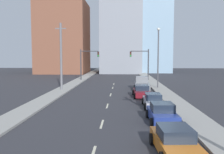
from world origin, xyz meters
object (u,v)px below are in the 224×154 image
(traffic_signal_right, at_px, (143,61))
(sedan_maroon, at_px, (142,92))
(sedan_blue, at_px, (162,113))
(sedan_silver, at_px, (153,101))
(traffic_signal_left, at_px, (86,61))
(pickup_truck_gray, at_px, (142,85))
(street_lamp, at_px, (158,54))
(sedan_orange, at_px, (175,141))
(utility_pole_left_mid, at_px, (61,56))

(traffic_signal_right, relative_size, sedan_maroon, 1.40)
(sedan_blue, xyz_separation_m, sedan_silver, (-0.00, 5.68, -0.05))
(traffic_signal_left, distance_m, sedan_maroon, 23.01)
(traffic_signal_left, bearing_deg, pickup_truck_gray, -53.29)
(sedan_blue, distance_m, sedan_silver, 5.68)
(sedan_maroon, bearing_deg, sedan_silver, -85.25)
(traffic_signal_left, bearing_deg, sedan_blue, -71.87)
(street_lamp, distance_m, sedan_silver, 15.24)
(traffic_signal_right, relative_size, sedan_orange, 1.42)
(traffic_signal_left, xyz_separation_m, sedan_silver, (10.59, -26.67, -3.52))
(pickup_truck_gray, bearing_deg, sedan_orange, -89.43)
(traffic_signal_right, xyz_separation_m, sedan_maroon, (-1.86, -20.46, -3.48))
(sedan_blue, distance_m, pickup_truck_gray, 18.30)
(sedan_orange, height_order, sedan_maroon, sedan_maroon)
(utility_pole_left_mid, bearing_deg, traffic_signal_right, 49.45)
(traffic_signal_left, relative_size, traffic_signal_right, 1.00)
(pickup_truck_gray, bearing_deg, sedan_silver, -88.38)
(sedan_blue, height_order, sedan_silver, sedan_blue)
(traffic_signal_left, xyz_separation_m, pickup_truck_gray, (10.48, -14.05, -3.35))
(utility_pole_left_mid, bearing_deg, sedan_orange, -63.41)
(traffic_signal_left, xyz_separation_m, street_lamp, (13.07, -12.40, 1.24))
(street_lamp, height_order, sedan_maroon, street_lamp)
(traffic_signal_left, distance_m, street_lamp, 18.06)
(sedan_silver, bearing_deg, pickup_truck_gray, 90.85)
(traffic_signal_left, relative_size, pickup_truck_gray, 1.15)
(sedan_orange, distance_m, sedan_silver, 11.97)
(sedan_silver, bearing_deg, utility_pole_left_mid, 137.08)
(street_lamp, height_order, sedan_blue, street_lamp)
(utility_pole_left_mid, relative_size, sedan_orange, 2.16)
(sedan_maroon, bearing_deg, pickup_truck_gray, 84.14)
(traffic_signal_right, distance_m, sedan_blue, 32.56)
(sedan_maroon, distance_m, pickup_truck_gray, 6.43)
(traffic_signal_right, xyz_separation_m, street_lamp, (1.26, -12.40, 1.24))
(sedan_orange, bearing_deg, utility_pole_left_mid, 113.26)
(utility_pole_left_mid, height_order, street_lamp, utility_pole_left_mid)
(traffic_signal_right, distance_m, sedan_orange, 38.82)
(utility_pole_left_mid, bearing_deg, sedan_maroon, -24.02)
(sedan_orange, distance_m, sedan_blue, 6.29)
(traffic_signal_right, distance_m, utility_pole_left_mid, 20.30)
(sedan_silver, bearing_deg, street_lamp, 80.47)
(street_lamp, bearing_deg, sedan_orange, -96.14)
(utility_pole_left_mid, xyz_separation_m, sedan_orange, (11.63, -23.23, -4.38))
(traffic_signal_right, height_order, sedan_orange, traffic_signal_right)
(traffic_signal_right, distance_m, pickup_truck_gray, 14.51)
(traffic_signal_right, bearing_deg, traffic_signal_left, 180.00)
(pickup_truck_gray, bearing_deg, traffic_signal_left, 127.81)
(traffic_signal_right, relative_size, sedan_blue, 1.51)
(street_lamp, height_order, pickup_truck_gray, street_lamp)
(sedan_orange, distance_m, pickup_truck_gray, 24.59)
(utility_pole_left_mid, relative_size, sedan_silver, 2.10)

